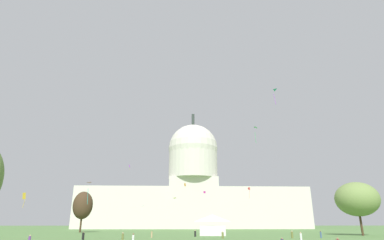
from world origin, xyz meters
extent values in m
cube|color=beige|center=(-29.37, 161.67, 11.56)|extent=(67.15, 19.32, 23.12)
cube|color=beige|center=(37.77, 161.67, 11.56)|extent=(67.15, 19.32, 23.12)
cube|color=beige|center=(4.20, 161.67, 14.29)|extent=(28.23, 21.25, 28.58)
cylinder|color=beige|center=(4.20, 161.67, 37.75)|extent=(29.52, 29.52, 18.35)
sphere|color=beige|center=(4.20, 161.67, 46.93)|extent=(30.33, 30.33, 30.33)
cylinder|color=#2D3833|center=(4.20, 161.67, 65.93)|extent=(1.80, 1.80, 7.68)
cube|color=white|center=(4.33, 61.36, 1.28)|extent=(7.05, 4.96, 2.56)
pyramid|color=white|center=(4.33, 61.36, 4.42)|extent=(7.41, 5.20, 1.86)
cylinder|color=#42301E|center=(-39.61, 93.08, 3.20)|extent=(0.66, 0.66, 6.40)
ellipsoid|color=#42301E|center=(-39.61, 93.08, 9.34)|extent=(7.09, 6.55, 9.78)
cylinder|color=#42301E|center=(44.23, 59.83, 3.34)|extent=(0.57, 0.57, 6.68)
ellipsoid|color=olive|center=(44.23, 59.83, 9.42)|extent=(12.08, 11.23, 9.15)
cylinder|color=#3D5684|center=(27.30, 47.46, 0.65)|extent=(0.47, 0.47, 1.30)
sphere|color=brown|center=(27.30, 47.46, 1.43)|extent=(0.36, 0.36, 0.25)
cylinder|color=olive|center=(20.23, 46.12, 0.65)|extent=(0.67, 0.67, 1.31)
sphere|color=beige|center=(20.23, 46.12, 1.44)|extent=(0.36, 0.36, 0.26)
cylinder|color=olive|center=(4.74, 45.18, 0.65)|extent=(0.49, 0.49, 1.29)
sphere|color=tan|center=(4.74, 45.18, 1.39)|extent=(0.22, 0.22, 0.20)
cylinder|color=black|center=(-0.64, 54.74, 0.65)|extent=(0.54, 0.54, 1.30)
sphere|color=tan|center=(-0.64, 54.74, 1.42)|extent=(0.28, 0.28, 0.24)
sphere|color=#A37556|center=(13.65, 12.77, 1.44)|extent=(0.29, 0.29, 0.22)
cylinder|color=tan|center=(-10.83, 50.18, 0.62)|extent=(0.40, 0.40, 1.25)
sphere|color=#A37556|center=(-10.83, 50.18, 1.35)|extent=(0.23, 0.23, 0.21)
cylinder|color=black|center=(-23.62, 40.97, 0.67)|extent=(0.66, 0.66, 1.34)
sphere|color=brown|center=(-23.62, 40.97, 1.44)|extent=(0.29, 0.29, 0.20)
cylinder|color=silver|center=(-11.75, 25.66, 0.72)|extent=(0.45, 0.45, 1.45)
sphere|color=brown|center=(-11.75, 25.66, 1.57)|extent=(0.32, 0.32, 0.25)
cylinder|color=silver|center=(16.97, 32.62, 0.72)|extent=(0.53, 0.53, 1.43)
sphere|color=tan|center=(16.97, 32.62, 1.53)|extent=(0.29, 0.29, 0.21)
cylinder|color=olive|center=(-14.18, 30.70, 0.72)|extent=(0.47, 0.47, 1.44)
sphere|color=tan|center=(-14.18, 30.70, 1.56)|extent=(0.31, 0.31, 0.24)
sphere|color=beige|center=(-27.03, 25.24, 1.41)|extent=(0.31, 0.31, 0.22)
sphere|color=#A37556|center=(7.53, 14.21, 1.41)|extent=(0.29, 0.29, 0.21)
pyramid|color=green|center=(14.43, 50.37, 26.34)|extent=(1.50, 1.74, 0.23)
cylinder|color=green|center=(14.63, 50.17, 23.90)|extent=(0.11, 0.45, 3.09)
pyramid|color=teal|center=(12.43, 26.94, 26.56)|extent=(0.56, 1.06, 0.15)
cylinder|color=purple|center=(12.61, 26.94, 24.86)|extent=(0.22, 0.39, 2.26)
cube|color=gold|center=(-36.95, 42.22, 8.51)|extent=(0.53, 0.64, 1.37)
cylinder|color=gold|center=(-36.75, 42.22, 6.98)|extent=(0.30, 0.10, 1.76)
pyramid|color=white|center=(-20.61, 118.73, 9.97)|extent=(1.71, 1.06, 0.32)
cylinder|color=white|center=(-20.82, 118.35, 8.64)|extent=(0.10, 0.22, 1.27)
pyramid|color=pink|center=(-23.59, 38.84, 10.51)|extent=(1.58, 1.77, 0.20)
cylinder|color=teal|center=(-23.02, 39.08, 8.22)|extent=(0.33, 0.46, 3.09)
cube|color=#D1339E|center=(5.23, 94.88, 14.34)|extent=(0.82, 0.69, 0.84)
cube|color=orange|center=(-2.71, 75.47, 14.86)|extent=(0.59, 0.60, 0.95)
cube|color=purple|center=(-27.43, 117.15, 28.12)|extent=(0.59, 0.96, 1.45)
cylinder|color=gold|center=(-27.40, 117.15, 26.75)|extent=(0.22, 0.19, 1.33)
pyramid|color=yellow|center=(-5.82, 90.93, 11.75)|extent=(1.29, 1.29, 0.39)
cube|color=red|center=(21.54, 90.74, 15.17)|extent=(0.74, 0.79, 0.47)
cube|color=red|center=(21.54, 90.74, 15.60)|extent=(0.74, 0.79, 0.47)
cylinder|color=red|center=(21.58, 90.74, 13.37)|extent=(0.33, 0.33, 3.31)
camera|label=1|loc=(-5.10, -24.75, 3.17)|focal=28.72mm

